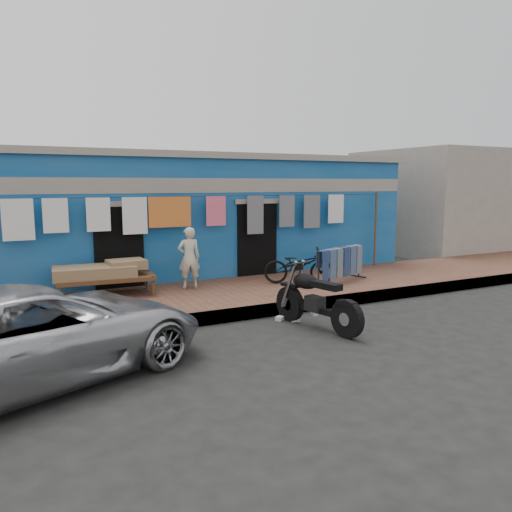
{
  "coord_description": "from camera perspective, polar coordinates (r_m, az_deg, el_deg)",
  "views": [
    {
      "loc": [
        -4.54,
        -6.84,
        2.6
      ],
      "look_at": [
        0.0,
        2.0,
        1.15
      ],
      "focal_mm": 35.0,
      "sensor_mm": 36.0,
      "label": 1
    }
  ],
  "objects": [
    {
      "name": "ground",
      "position": [
        8.62,
        6.17,
        -9.32
      ],
      "size": [
        80.0,
        80.0,
        0.0
      ],
      "primitive_type": "plane",
      "color": "black",
      "rests_on": "ground"
    },
    {
      "name": "sidewalk",
      "position": [
        11.12,
        -2.36,
        -4.57
      ],
      "size": [
        28.0,
        3.0,
        0.25
      ],
      "primitive_type": "cube",
      "color": "brown",
      "rests_on": "ground"
    },
    {
      "name": "curb",
      "position": [
        9.86,
        1.2,
        -6.24
      ],
      "size": [
        28.0,
        0.1,
        0.25
      ],
      "primitive_type": "cube",
      "color": "gray",
      "rests_on": "ground"
    },
    {
      "name": "building",
      "position": [
        14.59,
        -9.02,
        4.6
      ],
      "size": [
        12.2,
        5.2,
        3.36
      ],
      "color": "#104E94",
      "rests_on": "ground"
    },
    {
      "name": "neighbor_right",
      "position": [
        20.82,
        21.23,
        5.82
      ],
      "size": [
        6.0,
        5.0,
        3.8
      ],
      "primitive_type": "cube",
      "color": "#9E9384",
      "rests_on": "ground"
    },
    {
      "name": "clothesline",
      "position": [
        11.87,
        -6.72,
        4.48
      ],
      "size": [
        10.06,
        0.06,
        2.1
      ],
      "color": "brown",
      "rests_on": "sidewalk"
    },
    {
      "name": "car",
      "position": [
        7.24,
        -23.84,
        -7.92
      ],
      "size": [
        5.2,
        3.74,
        1.34
      ],
      "primitive_type": "imported",
      "rotation": [
        0.0,
        0.0,
        1.95
      ],
      "color": "#B6B7BB",
      "rests_on": "ground"
    },
    {
      "name": "seated_person",
      "position": [
        11.33,
        -7.66,
        -0.18
      ],
      "size": [
        0.54,
        0.4,
        1.39
      ],
      "primitive_type": "imported",
      "rotation": [
        0.0,
        0.0,
        3.01
      ],
      "color": "beige",
      "rests_on": "sidewalk"
    },
    {
      "name": "bicycle",
      "position": [
        11.78,
        4.91,
        -0.65
      ],
      "size": [
        1.69,
        1.3,
        1.05
      ],
      "primitive_type": "imported",
      "rotation": [
        0.0,
        0.0,
        1.05
      ],
      "color": "black",
      "rests_on": "sidewalk"
    },
    {
      "name": "motorcycle",
      "position": [
        9.02,
        6.99,
        -4.77
      ],
      "size": [
        1.38,
        2.03,
        1.14
      ],
      "primitive_type": null,
      "rotation": [
        0.0,
        0.0,
        0.22
      ],
      "color": "black",
      "rests_on": "ground"
    },
    {
      "name": "charpoy",
      "position": [
        10.96,
        -16.77,
        -2.57
      ],
      "size": [
        2.25,
        1.34,
        0.7
      ],
      "primitive_type": null,
      "rotation": [
        0.0,
        0.0,
        -0.08
      ],
      "color": "brown",
      "rests_on": "sidewalk"
    },
    {
      "name": "jeans_rack",
      "position": [
        12.15,
        9.55,
        -0.93
      ],
      "size": [
        1.99,
        1.44,
        0.85
      ],
      "primitive_type": null,
      "rotation": [
        0.0,
        0.0,
        0.33
      ],
      "color": "black",
      "rests_on": "sidewalk"
    },
    {
      "name": "litter_a",
      "position": [
        9.64,
        2.76,
        -7.13
      ],
      "size": [
        0.22,
        0.21,
        0.08
      ],
      "primitive_type": "cube",
      "rotation": [
        0.0,
        0.0,
        0.6
      ],
      "color": "silver",
      "rests_on": "ground"
    },
    {
      "name": "litter_b",
      "position": [
        10.05,
        6.72,
        -6.55
      ],
      "size": [
        0.13,
        0.16,
        0.07
      ],
      "primitive_type": "cube",
      "rotation": [
        0.0,
        0.0,
        1.38
      ],
      "color": "silver",
      "rests_on": "ground"
    },
    {
      "name": "litter_c",
      "position": [
        9.62,
        4.41,
        -7.15
      ],
      "size": [
        0.22,
        0.25,
        0.08
      ],
      "primitive_type": "cube",
      "rotation": [
        0.0,
        0.0,
        1.31
      ],
      "color": "silver",
      "rests_on": "ground"
    }
  ]
}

